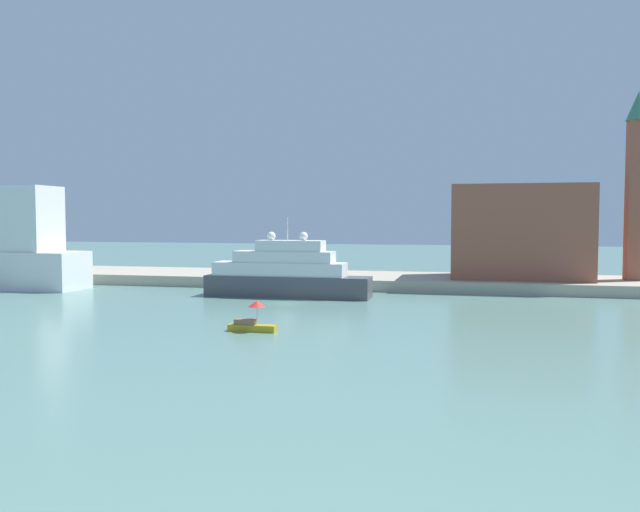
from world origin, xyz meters
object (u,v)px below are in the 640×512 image
at_px(person_figure, 255,271).
at_px(mooring_bollard, 314,277).
at_px(small_motorboat, 253,320).
at_px(bell_tower, 637,178).
at_px(harbor_building, 520,232).
at_px(large_yacht, 285,274).
at_px(parked_car, 229,270).

bearing_deg(person_figure, mooring_bollard, -18.69).
height_order(small_motorboat, bell_tower, bell_tower).
bearing_deg(harbor_building, small_motorboat, -121.14).
xyz_separation_m(person_figure, mooring_bollard, (11.03, -3.73, -0.42)).
bearing_deg(large_yacht, small_motorboat, -80.12).
bearing_deg(mooring_bollard, large_yacht, -100.18).
distance_m(person_figure, mooring_bollard, 11.65).
bearing_deg(bell_tower, harbor_building, -179.27).
bearing_deg(large_yacht, mooring_bollard, 79.82).
xyz_separation_m(small_motorboat, harbor_building, (28.64, 47.40, 8.08)).
height_order(parked_car, person_figure, person_figure).
xyz_separation_m(large_yacht, person_figure, (-9.25, 13.63, -0.77)).
bearing_deg(parked_car, bell_tower, 2.57).
distance_m(bell_tower, parked_car, 67.44).
relative_size(large_yacht, harbor_building, 1.14).
bearing_deg(mooring_bollard, bell_tower, 10.64).
bearing_deg(harbor_building, person_figure, -173.02).
bearing_deg(harbor_building, mooring_bollard, -164.24).
xyz_separation_m(parked_car, person_figure, (5.71, -2.52, 0.12)).
distance_m(parked_car, person_figure, 6.25).
distance_m(harbor_building, person_figure, 43.69).
distance_m(small_motorboat, harbor_building, 55.97).
bearing_deg(small_motorboat, parked_car, 114.04).
height_order(large_yacht, person_figure, large_yacht).
bearing_deg(harbor_building, large_yacht, -150.67).
height_order(harbor_building, bell_tower, bell_tower).
xyz_separation_m(large_yacht, mooring_bollard, (1.78, 9.90, -1.19)).
distance_m(large_yacht, mooring_bollard, 10.13).
bearing_deg(mooring_bollard, person_figure, 161.31).
xyz_separation_m(bell_tower, mooring_bollard, (-48.92, -9.20, -15.40)).
xyz_separation_m(small_motorboat, parked_car, (-19.93, 44.67, 1.27)).
bearing_deg(mooring_bollard, harbor_building, 15.76).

